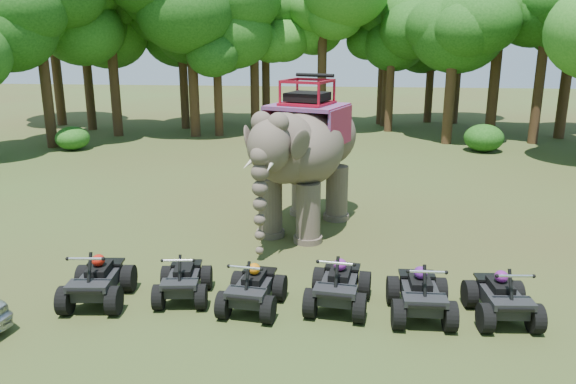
% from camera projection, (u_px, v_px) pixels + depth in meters
% --- Properties ---
extents(ground, '(110.00, 110.00, 0.00)m').
position_uv_depth(ground, '(283.00, 275.00, 14.50)').
color(ground, '#47381E').
rests_on(ground, ground).
extents(elephant, '(4.30, 6.23, 4.80)m').
position_uv_depth(elephant, '(305.00, 154.00, 17.50)').
color(elephant, brown).
rests_on(elephant, ground).
extents(atv_0, '(1.50, 1.95, 1.36)m').
position_uv_depth(atv_0, '(97.00, 275.00, 12.89)').
color(atv_0, black).
rests_on(atv_0, ground).
extents(atv_1, '(1.38, 1.77, 1.21)m').
position_uv_depth(atv_1, '(183.00, 274.00, 13.08)').
color(atv_1, black).
rests_on(atv_1, ground).
extents(atv_2, '(1.44, 1.85, 1.27)m').
position_uv_depth(atv_2, '(253.00, 282.00, 12.58)').
color(atv_2, black).
rests_on(atv_2, ground).
extents(atv_3, '(1.55, 1.98, 1.36)m').
position_uv_depth(atv_3, '(339.00, 279.00, 12.65)').
color(atv_3, black).
rests_on(atv_3, ground).
extents(atv_4, '(1.36, 1.84, 1.35)m').
position_uv_depth(atv_4, '(421.00, 288.00, 12.23)').
color(atv_4, black).
rests_on(atv_4, ground).
extents(atv_5, '(1.42, 1.85, 1.30)m').
position_uv_depth(atv_5, '(503.00, 291.00, 12.12)').
color(atv_5, black).
rests_on(atv_5, ground).
extents(tree_0, '(6.41, 6.41, 9.16)m').
position_uv_depth(tree_0, '(322.00, 58.00, 35.54)').
color(tree_0, '#195114').
rests_on(tree_0, ground).
extents(tree_1, '(4.80, 4.80, 6.85)m').
position_uv_depth(tree_1, '(390.00, 77.00, 35.19)').
color(tree_1, '#195114').
rests_on(tree_1, ground).
extents(tree_2, '(6.44, 6.44, 9.20)m').
position_uv_depth(tree_2, '(452.00, 61.00, 30.81)').
color(tree_2, '#195114').
rests_on(tree_2, ground).
extents(tree_3, '(5.74, 5.74, 8.19)m').
position_uv_depth(tree_3, '(541.00, 70.00, 31.00)').
color(tree_3, '#195114').
rests_on(tree_3, ground).
extents(tree_27, '(6.06, 6.06, 8.66)m').
position_uv_depth(tree_27, '(44.00, 67.00, 29.83)').
color(tree_27, '#195114').
rests_on(tree_27, ground).
extents(tree_28, '(6.61, 6.61, 9.45)m').
position_uv_depth(tree_28, '(112.00, 57.00, 33.25)').
color(tree_28, '#195114').
rests_on(tree_28, ground).
extents(tree_29, '(5.65, 5.65, 8.07)m').
position_uv_depth(tree_29, '(183.00, 66.00, 36.19)').
color(tree_29, '#195114').
rests_on(tree_29, ground).
extents(tree_30, '(6.37, 6.37, 9.10)m').
position_uv_depth(tree_30, '(254.00, 58.00, 35.61)').
color(tree_30, '#195114').
rests_on(tree_30, ground).
extents(tree_31, '(7.06, 7.06, 10.09)m').
position_uv_depth(tree_31, '(497.00, 52.00, 32.37)').
color(tree_31, '#195114').
rests_on(tree_31, ground).
extents(tree_32, '(6.55, 6.55, 9.35)m').
position_uv_depth(tree_32, '(383.00, 55.00, 37.85)').
color(tree_32, '#195114').
rests_on(tree_32, ground).
extents(tree_33, '(5.86, 5.86, 8.37)m').
position_uv_depth(tree_33, '(217.00, 62.00, 39.26)').
color(tree_33, '#195114').
rests_on(tree_33, ground).
extents(tree_35, '(6.67, 6.67, 9.53)m').
position_uv_depth(tree_35, '(458.00, 53.00, 38.19)').
color(tree_35, '#195114').
rests_on(tree_35, ground).
extents(tree_36, '(5.45, 5.45, 7.79)m').
position_uv_depth(tree_36, '(431.00, 66.00, 38.85)').
color(tree_36, '#195114').
rests_on(tree_36, ground).
extents(tree_37, '(7.02, 7.02, 10.02)m').
position_uv_depth(tree_37, '(192.00, 52.00, 33.03)').
color(tree_37, '#195114').
rests_on(tree_37, ground).
extents(tree_38, '(4.94, 4.94, 7.06)m').
position_uv_depth(tree_38, '(218.00, 77.00, 33.63)').
color(tree_38, '#195114').
rests_on(tree_38, ground).
extents(tree_39, '(5.60, 5.60, 8.00)m').
position_uv_depth(tree_39, '(266.00, 65.00, 37.69)').
color(tree_39, '#195114').
rests_on(tree_39, ground).
extents(tree_40, '(5.24, 5.24, 7.49)m').
position_uv_depth(tree_40, '(387.00, 70.00, 37.24)').
color(tree_40, '#195114').
rests_on(tree_40, ground).
extents(tree_41, '(6.17, 6.17, 8.81)m').
position_uv_depth(tree_41, '(86.00, 61.00, 35.60)').
color(tree_41, '#195114').
rests_on(tree_41, ground).
extents(tree_42, '(7.15, 7.15, 10.22)m').
position_uv_depth(tree_42, '(570.00, 51.00, 32.36)').
color(tree_42, '#195114').
rests_on(tree_42, ground).
extents(tree_43, '(7.46, 7.46, 10.66)m').
position_uv_depth(tree_43, '(54.00, 45.00, 37.28)').
color(tree_43, '#195114').
rests_on(tree_43, ground).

